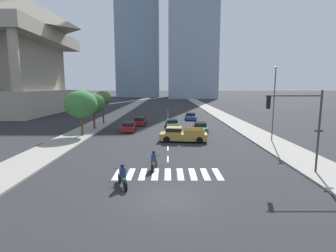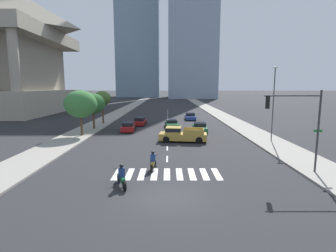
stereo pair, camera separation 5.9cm
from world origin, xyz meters
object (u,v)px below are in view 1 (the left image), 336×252
at_px(sedan_blue_4, 191,117).
at_px(street_tree_third, 103,99).
at_px(sedan_red_0, 140,121).
at_px(sedan_green_2, 200,128).
at_px(street_lamp_east, 274,99).
at_px(sedan_green_1, 172,124).
at_px(traffic_signal_near, 300,117).
at_px(motorcycle_trailing, 154,162).
at_px(street_tree_second, 94,104).
at_px(motorcycle_lead, 123,178).
at_px(sedan_red_3, 129,127).
at_px(street_tree_nearest, 81,104).
at_px(pickup_truck, 181,135).

relative_size(sedan_blue_4, street_tree_third, 0.79).
distance_m(sedan_red_0, sedan_blue_4, 11.19).
height_order(sedan_green_2, street_lamp_east, street_lamp_east).
xyz_separation_m(sedan_green_1, traffic_signal_near, (8.61, -21.79, 3.59)).
relative_size(sedan_blue_4, traffic_signal_near, 0.72).
xyz_separation_m(motorcycle_trailing, sedan_green_1, (1.69, 20.87, -0.03)).
bearing_deg(motorcycle_trailing, street_tree_second, 32.23).
height_order(sedan_green_1, sedan_green_2, sedan_green_2).
bearing_deg(sedan_green_2, motorcycle_lead, -16.78).
bearing_deg(traffic_signal_near, street_tree_third, -51.55).
bearing_deg(sedan_green_2, sedan_red_3, -92.00).
bearing_deg(street_tree_nearest, traffic_signal_near, -35.53).
bearing_deg(motorcycle_trailing, pickup_truck, -9.07).
relative_size(sedan_green_1, sedan_blue_4, 1.12).
height_order(motorcycle_lead, street_tree_third, street_tree_third).
xyz_separation_m(pickup_truck, sedan_green_2, (2.94, 6.28, -0.20)).
bearing_deg(traffic_signal_near, sedan_green_1, -68.44).
distance_m(sedan_blue_4, street_tree_second, 19.31).
height_order(street_tree_second, street_tree_third, street_tree_third).
xyz_separation_m(motorcycle_trailing, street_tree_nearest, (-9.74, 13.39, 3.49)).
bearing_deg(sedan_green_1, street_lamp_east, 41.70).
relative_size(motorcycle_lead, traffic_signal_near, 0.36).
height_order(sedan_green_2, street_tree_third, street_tree_third).
height_order(sedan_green_1, sedan_blue_4, sedan_blue_4).
xyz_separation_m(sedan_blue_4, street_tree_second, (-15.11, -11.59, 3.23)).
xyz_separation_m(street_tree_nearest, street_tree_third, (0.00, 10.93, 0.20)).
distance_m(sedan_red_3, street_tree_nearest, 7.54).
bearing_deg(sedan_red_0, motorcycle_lead, -174.69).
bearing_deg(street_tree_second, sedan_red_0, 37.37).
distance_m(pickup_truck, sedan_red_0, 14.61).
relative_size(motorcycle_trailing, sedan_blue_4, 0.49).
xyz_separation_m(sedan_red_0, street_tree_third, (-6.24, 0.71, 3.70)).
relative_size(pickup_truck, street_lamp_east, 0.67).
bearing_deg(sedan_blue_4, traffic_signal_near, 8.53).
bearing_deg(motorcycle_lead, traffic_signal_near, -101.05).
bearing_deg(sedan_red_3, street_tree_nearest, 124.87).
xyz_separation_m(motorcycle_lead, street_tree_third, (-7.94, 27.71, 3.70)).
height_order(sedan_red_3, street_tree_third, street_tree_third).
bearing_deg(motorcycle_trailing, street_lamp_east, -46.71).
bearing_deg(pickup_truck, motorcycle_lead, 78.26).
distance_m(motorcycle_trailing, sedan_red_0, 23.87).
bearing_deg(traffic_signal_near, street_tree_second, -44.60).
bearing_deg(street_tree_second, sedan_blue_4, 37.50).
xyz_separation_m(motorcycle_lead, street_tree_nearest, (-7.94, 16.78, 3.50)).
relative_size(motorcycle_trailing, sedan_green_1, 0.44).
height_order(sedan_green_1, street_tree_third, street_tree_third).
bearing_deg(street_tree_third, traffic_signal_near, -51.55).
bearing_deg(sedan_green_2, street_tree_third, -113.55).
bearing_deg(sedan_red_3, sedan_blue_4, -40.84).
xyz_separation_m(pickup_truck, street_lamp_east, (10.38, -0.06, 4.08)).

